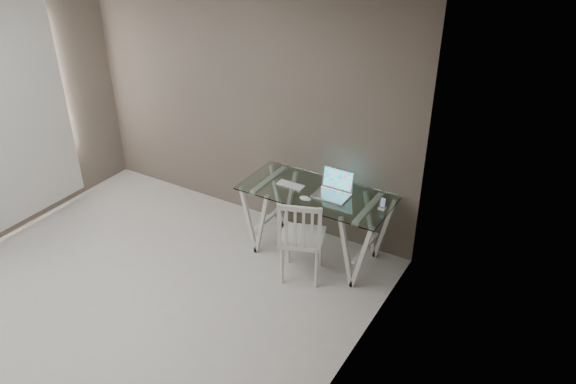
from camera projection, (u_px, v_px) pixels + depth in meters
name	position (u px, v px, depth m)	size (l,w,h in m)	color
room	(66.00, 145.00, 4.14)	(4.50, 4.52, 2.71)	beige
desk	(316.00, 223.00, 5.66)	(1.50, 0.70, 0.75)	silver
chair	(301.00, 237.00, 5.25)	(0.53, 0.53, 0.90)	white
laptop	(334.00, 188.00, 5.43)	(0.34, 0.28, 0.24)	silver
keyboard	(290.00, 185.00, 5.59)	(0.30, 0.13, 0.01)	silver
mouse	(305.00, 198.00, 5.34)	(0.12, 0.07, 0.04)	silver
phone_dock	(383.00, 206.00, 5.19)	(0.06, 0.06, 0.12)	white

